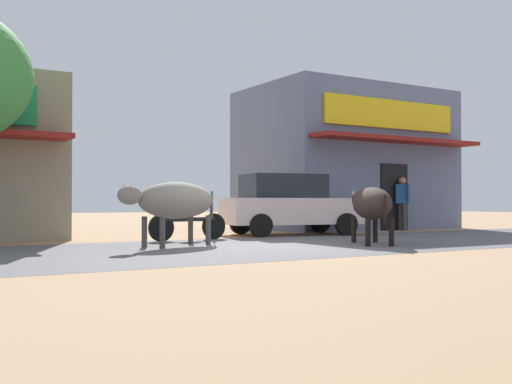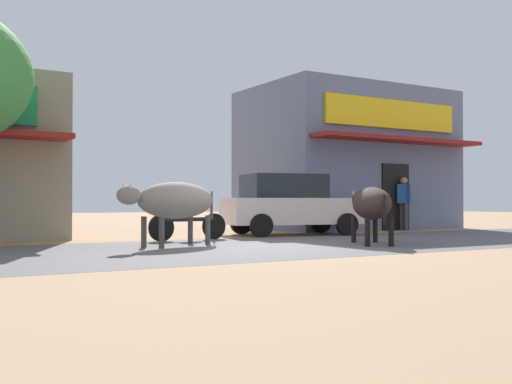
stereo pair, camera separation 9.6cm
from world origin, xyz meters
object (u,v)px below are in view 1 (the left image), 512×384
at_px(cow_near_brown, 175,201).
at_px(cow_far_dark, 371,204).
at_px(parked_hatchback_car, 289,204).
at_px(parked_motorcycle, 189,220).
at_px(pedestrian_by_shop, 402,199).

relative_size(cow_near_brown, cow_far_dark, 1.08).
bearing_deg(parked_hatchback_car, parked_motorcycle, -167.26).
xyz_separation_m(cow_near_brown, pedestrian_by_shop, (8.92, 2.66, 0.07)).
bearing_deg(parked_hatchback_car, pedestrian_by_shop, 4.83).
height_order(parked_hatchback_car, pedestrian_by_shop, pedestrian_by_shop).
xyz_separation_m(cow_far_dark, pedestrian_by_shop, (5.16, 4.32, 0.13)).
bearing_deg(cow_far_dark, cow_near_brown, 156.09).
xyz_separation_m(parked_motorcycle, cow_far_dark, (2.75, -3.19, 0.38)).
bearing_deg(cow_near_brown, parked_hatchback_car, 27.53).
relative_size(parked_motorcycle, cow_far_dark, 0.84).
xyz_separation_m(parked_hatchback_car, cow_far_dark, (-0.59, -3.94, 0.02)).
xyz_separation_m(parked_hatchback_car, parked_motorcycle, (-3.33, -0.75, -0.37)).
xyz_separation_m(parked_hatchback_car, pedestrian_by_shop, (4.57, 0.39, 0.15)).
bearing_deg(cow_far_dark, parked_motorcycle, 130.76).
bearing_deg(parked_motorcycle, parked_hatchback_car, 12.74).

